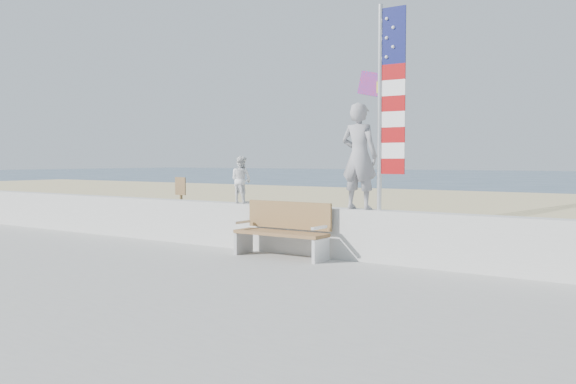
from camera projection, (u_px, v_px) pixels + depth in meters
name	position (u px, v px, depth m)	size (l,w,h in m)	color
ground	(216.00, 278.00, 10.00)	(220.00, 220.00, 0.00)	#2E445C
sand	(424.00, 227.00, 17.42)	(90.00, 40.00, 0.08)	#C6B684
seawall	(285.00, 229.00, 11.61)	(30.00, 0.35, 0.90)	beige
adult	(359.00, 156.00, 10.66)	(0.68, 0.44, 1.86)	gray
child	(241.00, 180.00, 12.17)	(0.46, 0.36, 0.94)	white
bench	(284.00, 229.00, 11.08)	(1.80, 0.57, 1.00)	olive
flag	(387.00, 98.00, 10.31)	(0.50, 0.08, 3.50)	silver
parafoil_kite	(382.00, 86.00, 13.64)	(1.04, 0.34, 0.70)	red
sign	(181.00, 202.00, 14.37)	(0.32, 0.07, 1.46)	olive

